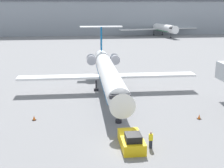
{
  "coord_description": "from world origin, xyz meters",
  "views": [
    {
      "loc": [
        -5.1,
        -28.72,
        14.63
      ],
      "look_at": [
        0.0,
        13.94,
        3.3
      ],
      "focal_mm": 50.0,
      "sensor_mm": 36.0,
      "label": 1
    }
  ],
  "objects_px": {
    "worker_near_tug": "(151,140)",
    "traffic_cone_left": "(34,118)",
    "airplane_main": "(108,72)",
    "traffic_cone_right": "(199,117)",
    "pushback_tug": "(131,141)",
    "airplane_parked_far_left": "(159,27)"
  },
  "relations": [
    {
      "from": "worker_near_tug",
      "to": "traffic_cone_left",
      "type": "height_order",
      "value": "worker_near_tug"
    },
    {
      "from": "airplane_main",
      "to": "traffic_cone_right",
      "type": "bearing_deg",
      "value": -53.47
    },
    {
      "from": "worker_near_tug",
      "to": "traffic_cone_left",
      "type": "distance_m",
      "value": 16.03
    },
    {
      "from": "traffic_cone_left",
      "to": "traffic_cone_right",
      "type": "distance_m",
      "value": 21.21
    },
    {
      "from": "worker_near_tug",
      "to": "traffic_cone_left",
      "type": "relative_size",
      "value": 3.01
    },
    {
      "from": "pushback_tug",
      "to": "airplane_parked_far_left",
      "type": "bearing_deg",
      "value": 73.49
    },
    {
      "from": "worker_near_tug",
      "to": "airplane_main",
      "type": "bearing_deg",
      "value": 95.71
    },
    {
      "from": "worker_near_tug",
      "to": "traffic_cone_left",
      "type": "xyz_separation_m",
      "value": [
        -12.91,
        9.48,
        -0.67
      ]
    },
    {
      "from": "traffic_cone_left",
      "to": "airplane_parked_far_left",
      "type": "bearing_deg",
      "value": 66.61
    },
    {
      "from": "traffic_cone_left",
      "to": "airplane_parked_far_left",
      "type": "height_order",
      "value": "airplane_parked_far_left"
    },
    {
      "from": "airplane_main",
      "to": "pushback_tug",
      "type": "bearing_deg",
      "value": -89.42
    },
    {
      "from": "traffic_cone_right",
      "to": "airplane_parked_far_left",
      "type": "xyz_separation_m",
      "value": [
        22.19,
        102.17,
        3.35
      ]
    },
    {
      "from": "traffic_cone_left",
      "to": "airplane_parked_far_left",
      "type": "relative_size",
      "value": 0.02
    },
    {
      "from": "traffic_cone_left",
      "to": "airplane_parked_far_left",
      "type": "distance_m",
      "value": 109.09
    },
    {
      "from": "worker_near_tug",
      "to": "traffic_cone_right",
      "type": "height_order",
      "value": "worker_near_tug"
    },
    {
      "from": "airplane_main",
      "to": "airplane_parked_far_left",
      "type": "bearing_deg",
      "value": 69.77
    },
    {
      "from": "airplane_main",
      "to": "worker_near_tug",
      "type": "xyz_separation_m",
      "value": [
        2.13,
        -21.33,
        -2.36
      ]
    },
    {
      "from": "worker_near_tug",
      "to": "traffic_cone_right",
      "type": "bearing_deg",
      "value": 41.98
    },
    {
      "from": "airplane_main",
      "to": "pushback_tug",
      "type": "relative_size",
      "value": 6.98
    },
    {
      "from": "traffic_cone_right",
      "to": "airplane_parked_far_left",
      "type": "distance_m",
      "value": 104.61
    },
    {
      "from": "traffic_cone_left",
      "to": "traffic_cone_right",
      "type": "bearing_deg",
      "value": -5.67
    },
    {
      "from": "airplane_main",
      "to": "traffic_cone_right",
      "type": "height_order",
      "value": "airplane_main"
    }
  ]
}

